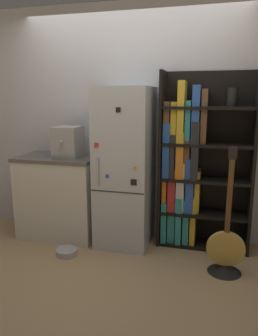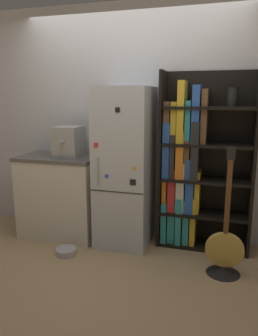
# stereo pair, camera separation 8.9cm
# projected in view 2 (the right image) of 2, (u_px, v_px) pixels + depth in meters

# --- Properties ---
(ground_plane) EXTENTS (16.00, 16.00, 0.00)m
(ground_plane) POSITION_uv_depth(u_px,v_px,m) (121.00, 247.00, 3.56)
(ground_plane) COLOR tan
(wall_back) EXTENTS (8.00, 0.05, 2.60)m
(wall_back) POSITION_uv_depth(u_px,v_px,m) (133.00, 123.00, 3.73)
(wall_back) COLOR silver
(wall_back) RESTS_ON ground_plane
(refrigerator) EXTENTS (0.56, 0.62, 1.70)m
(refrigerator) POSITION_uv_depth(u_px,v_px,m) (125.00, 168.00, 3.52)
(refrigerator) COLOR silver
(refrigerator) RESTS_ON ground_plane
(bookshelf) EXTENTS (0.95, 0.34, 1.86)m
(bookshelf) POSITION_uv_depth(u_px,v_px,m) (193.00, 167.00, 3.46)
(bookshelf) COLOR black
(bookshelf) RESTS_ON ground_plane
(kitchen_counter) EXTENTS (0.91, 0.60, 0.94)m
(kitchen_counter) POSITION_uv_depth(u_px,v_px,m) (62.00, 195.00, 3.83)
(kitchen_counter) COLOR silver
(kitchen_counter) RESTS_ON ground_plane
(espresso_machine) EXTENTS (0.28, 0.36, 0.34)m
(espresso_machine) POSITION_uv_depth(u_px,v_px,m) (69.00, 142.00, 3.64)
(espresso_machine) COLOR #A5A39E
(espresso_machine) RESTS_ON kitchen_counter
(guitar) EXTENTS (0.35, 0.31, 1.20)m
(guitar) POSITION_uv_depth(u_px,v_px,m) (224.00, 256.00, 2.98)
(guitar) COLOR black
(guitar) RESTS_ON ground_plane
(pet_bowl) EXTENTS (0.22, 0.22, 0.06)m
(pet_bowl) POSITION_uv_depth(u_px,v_px,m) (66.00, 251.00, 3.39)
(pet_bowl) COLOR #B7B7BC
(pet_bowl) RESTS_ON ground_plane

